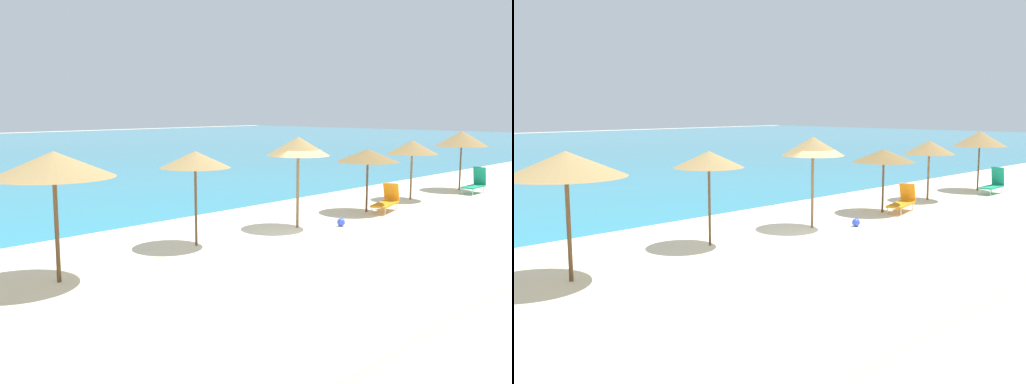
% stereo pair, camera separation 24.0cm
% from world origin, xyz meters
% --- Properties ---
extents(ground_plane, '(160.00, 160.00, 0.00)m').
position_xyz_m(ground_plane, '(0.00, 0.00, 0.00)').
color(ground_plane, beige).
extents(beach_umbrella_1, '(2.64, 2.64, 2.89)m').
position_xyz_m(beach_umbrella_1, '(-7.39, 1.35, 2.60)').
color(beach_umbrella_1, brown).
rests_on(beach_umbrella_1, ground_plane).
extents(beach_umbrella_2, '(1.94, 1.94, 2.64)m').
position_xyz_m(beach_umbrella_2, '(-3.04, 1.82, 2.40)').
color(beach_umbrella_2, brown).
rests_on(beach_umbrella_2, ground_plane).
extents(beach_umbrella_3, '(2.01, 2.01, 2.91)m').
position_xyz_m(beach_umbrella_3, '(0.83, 1.40, 2.60)').
color(beach_umbrella_3, brown).
rests_on(beach_umbrella_3, ground_plane).
extents(beach_umbrella_4, '(2.26, 2.26, 2.32)m').
position_xyz_m(beach_umbrella_4, '(4.75, 1.37, 2.09)').
color(beach_umbrella_4, brown).
rests_on(beach_umbrella_4, ground_plane).
extents(beach_umbrella_5, '(2.08, 2.08, 2.47)m').
position_xyz_m(beach_umbrella_5, '(8.56, 1.71, 2.18)').
color(beach_umbrella_5, brown).
rests_on(beach_umbrella_5, ground_plane).
extents(beach_umbrella_6, '(2.36, 2.36, 2.75)m').
position_xyz_m(beach_umbrella_6, '(12.72, 1.51, 2.40)').
color(beach_umbrella_6, brown).
rests_on(beach_umbrella_6, ground_plane).
extents(lounge_chair_0, '(1.76, 0.94, 1.02)m').
position_xyz_m(lounge_chair_0, '(5.37, 0.91, 0.40)').
color(lounge_chair_0, orange).
rests_on(lounge_chair_0, ground_plane).
extents(lounge_chair_1, '(1.46, 0.58, 1.16)m').
position_xyz_m(lounge_chair_1, '(12.24, 0.55, 0.46)').
color(lounge_chair_1, '#199972').
rests_on(lounge_chair_1, ground_plane).
extents(beach_ball, '(0.26, 0.26, 0.26)m').
position_xyz_m(beach_ball, '(1.97, 0.50, 0.13)').
color(beach_ball, blue).
rests_on(beach_ball, ground_plane).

